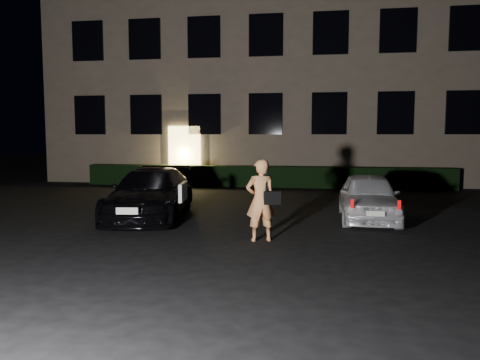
# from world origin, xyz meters

# --- Properties ---
(ground) EXTENTS (80.00, 80.00, 0.00)m
(ground) POSITION_xyz_m (0.00, 0.00, 0.00)
(ground) COLOR black
(ground) RESTS_ON ground
(building) EXTENTS (20.00, 8.11, 12.00)m
(building) POSITION_xyz_m (-0.00, 14.99, 6.00)
(building) COLOR #776555
(building) RESTS_ON ground
(hedge) EXTENTS (15.00, 0.70, 0.85)m
(hedge) POSITION_xyz_m (0.00, 10.50, 0.42)
(hedge) COLOR black
(hedge) RESTS_ON ground
(sedan) EXTENTS (2.32, 4.56, 1.26)m
(sedan) POSITION_xyz_m (-2.09, 2.79, 0.63)
(sedan) COLOR black
(sedan) RESTS_ON ground
(hatch) EXTENTS (1.45, 3.47, 1.18)m
(hatch) POSITION_xyz_m (3.39, 3.37, 0.59)
(hatch) COLOR silver
(hatch) RESTS_ON ground
(man) EXTENTS (0.76, 0.57, 1.65)m
(man) POSITION_xyz_m (1.00, 0.64, 0.83)
(man) COLOR #E69156
(man) RESTS_ON ground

